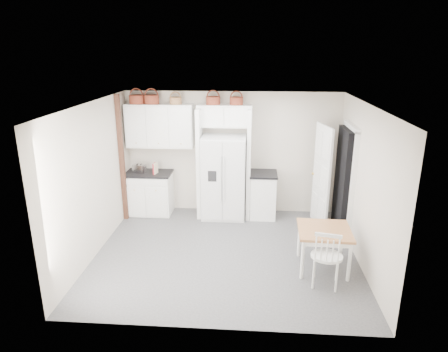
{
  "coord_description": "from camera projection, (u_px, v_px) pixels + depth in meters",
  "views": [
    {
      "loc": [
        0.43,
        -6.25,
        3.43
      ],
      "look_at": [
        -0.06,
        0.4,
        1.29
      ],
      "focal_mm": 32.0,
      "sensor_mm": 36.0,
      "label": 1
    }
  ],
  "objects": [
    {
      "name": "cookbook_cream",
      "position": [
        156.0,
        168.0,
        8.35
      ],
      "size": [
        0.07,
        0.16,
        0.23
      ],
      "primitive_type": "cube",
      "rotation": [
        0.0,
        0.0,
        -0.25
      ],
      "color": "beige",
      "rests_on": "counter_left"
    },
    {
      "name": "wall_left",
      "position": [
        94.0,
        180.0,
        6.78
      ],
      "size": [
        0.0,
        4.0,
        4.0
      ],
      "primitive_type": "plane",
      "rotation": [
        1.57,
        0.0,
        1.57
      ],
      "color": "beige",
      "rests_on": "floor"
    },
    {
      "name": "basket_upper_a",
      "position": [
        137.0,
        99.0,
        8.15
      ],
      "size": [
        0.31,
        0.31,
        0.18
      ],
      "primitive_type": "cylinder",
      "color": "#5B251A",
      "rests_on": "upper_cabinet"
    },
    {
      "name": "counter_left",
      "position": [
        148.0,
        173.0,
        8.48
      ],
      "size": [
        0.99,
        0.64,
        0.04
      ],
      "primitive_type": "cube",
      "color": "black",
      "rests_on": "base_cab_left"
    },
    {
      "name": "doorway_void",
      "position": [
        344.0,
        183.0,
        7.5
      ],
      "size": [
        0.18,
        0.85,
        2.05
      ],
      "primitive_type": "cube",
      "color": "black",
      "rests_on": "floor"
    },
    {
      "name": "counter_right",
      "position": [
        263.0,
        174.0,
        8.3
      ],
      "size": [
        0.57,
        0.67,
        0.04
      ],
      "primitive_type": "cube",
      "color": "black",
      "rests_on": "base_cab_right"
    },
    {
      "name": "cookbook_red",
      "position": [
        154.0,
        169.0,
        8.35
      ],
      "size": [
        0.04,
        0.15,
        0.22
      ],
      "primitive_type": "cube",
      "rotation": [
        0.0,
        0.0,
        -0.03
      ],
      "color": "maroon",
      "rests_on": "counter_left"
    },
    {
      "name": "bridge_cabinet",
      "position": [
        225.0,
        116.0,
        8.12
      ],
      "size": [
        1.12,
        0.34,
        0.45
      ],
      "primitive_type": "cube",
      "color": "white",
      "rests_on": "wall_back"
    },
    {
      "name": "base_cab_right",
      "position": [
        263.0,
        195.0,
        8.44
      ],
      "size": [
        0.53,
        0.63,
        0.93
      ],
      "primitive_type": "cube",
      "color": "white",
      "rests_on": "floor"
    },
    {
      "name": "ceiling",
      "position": [
        226.0,
        104.0,
        6.22
      ],
      "size": [
        4.5,
        4.5,
        0.0
      ],
      "primitive_type": "plane",
      "color": "white",
      "rests_on": "wall_back"
    },
    {
      "name": "wall_right",
      "position": [
        364.0,
        186.0,
        6.46
      ],
      "size": [
        0.0,
        4.0,
        4.0
      ],
      "primitive_type": "plane",
      "rotation": [
        1.57,
        0.0,
        -1.57
      ],
      "color": "beige",
      "rests_on": "floor"
    },
    {
      "name": "basket_upper_b",
      "position": [
        152.0,
        100.0,
        8.13
      ],
      "size": [
        0.3,
        0.3,
        0.18
      ],
      "primitive_type": "cylinder",
      "color": "#5B251A",
      "rests_on": "upper_cabinet"
    },
    {
      "name": "fridge_panel_left",
      "position": [
        200.0,
        163.0,
        8.33
      ],
      "size": [
        0.08,
        0.6,
        2.3
      ],
      "primitive_type": "cube",
      "color": "white",
      "rests_on": "floor"
    },
    {
      "name": "toaster",
      "position": [
        139.0,
        169.0,
        8.43
      ],
      "size": [
        0.3,
        0.23,
        0.18
      ],
      "primitive_type": "cube",
      "rotation": [
        0.0,
        0.0,
        -0.33
      ],
      "color": "silver",
      "rests_on": "counter_left"
    },
    {
      "name": "door_slab",
      "position": [
        321.0,
        177.0,
        7.85
      ],
      "size": [
        0.21,
        0.79,
        2.05
      ],
      "primitive_type": "cube",
      "rotation": [
        0.0,
        0.0,
        -1.36
      ],
      "color": "white",
      "rests_on": "floor"
    },
    {
      "name": "refrigerator",
      "position": [
        224.0,
        177.0,
        8.33
      ],
      "size": [
        0.9,
        0.72,
        1.74
      ],
      "primitive_type": "cube",
      "color": "silver",
      "rests_on": "floor"
    },
    {
      "name": "wall_back",
      "position": [
        232.0,
        153.0,
        8.52
      ],
      "size": [
        4.5,
        0.0,
        4.5
      ],
      "primitive_type": "plane",
      "rotation": [
        1.57,
        0.0,
        0.0
      ],
      "color": "beige",
      "rests_on": "floor"
    },
    {
      "name": "upper_cabinet",
      "position": [
        160.0,
        126.0,
        8.28
      ],
      "size": [
        1.4,
        0.34,
        0.9
      ],
      "primitive_type": "cube",
      "color": "white",
      "rests_on": "wall_back"
    },
    {
      "name": "base_cab_left",
      "position": [
        149.0,
        194.0,
        8.62
      ],
      "size": [
        0.95,
        0.6,
        0.88
      ],
      "primitive_type": "cube",
      "color": "white",
      "rests_on": "floor"
    },
    {
      "name": "floor",
      "position": [
        226.0,
        253.0,
        7.02
      ],
      "size": [
        4.5,
        4.5,
        0.0
      ],
      "primitive_type": "plane",
      "color": "#3E3E3F",
      "rests_on": "ground"
    },
    {
      "name": "dining_table",
      "position": [
        323.0,
        249.0,
        6.45
      ],
      "size": [
        0.86,
        0.86,
        0.69
      ],
      "primitive_type": "cube",
      "rotation": [
        0.0,
        0.0,
        -0.04
      ],
      "color": "#A96532",
      "rests_on": "floor"
    },
    {
      "name": "basket_bridge_a",
      "position": [
        213.0,
        101.0,
        8.04
      ],
      "size": [
        0.29,
        0.29,
        0.16
      ],
      "primitive_type": "cylinder",
      "color": "#5B251A",
      "rests_on": "bridge_cabinet"
    },
    {
      "name": "fridge_panel_right",
      "position": [
        249.0,
        164.0,
        8.26
      ],
      "size": [
        0.08,
        0.6,
        2.3
      ],
      "primitive_type": "cube",
      "color": "white",
      "rests_on": "floor"
    },
    {
      "name": "basket_bridge_b",
      "position": [
        236.0,
        101.0,
        8.01
      ],
      "size": [
        0.27,
        0.27,
        0.15
      ],
      "primitive_type": "cylinder",
      "color": "#5B251A",
      "rests_on": "bridge_cabinet"
    },
    {
      "name": "basket_upper_c",
      "position": [
        176.0,
        101.0,
        8.1
      ],
      "size": [
        0.24,
        0.24,
        0.14
      ],
      "primitive_type": "cylinder",
      "color": "brown",
      "rests_on": "upper_cabinet"
    },
    {
      "name": "trim_post",
      "position": [
        122.0,
        159.0,
        8.06
      ],
      "size": [
        0.09,
        0.09,
        2.6
      ],
      "primitive_type": "cube",
      "color": "black",
      "rests_on": "floor"
    },
    {
      "name": "windsor_chair",
      "position": [
        327.0,
        256.0,
        5.94
      ],
      "size": [
        0.55,
        0.52,
        0.97
      ],
      "primitive_type": "cube",
      "rotation": [
        0.0,
        0.0,
        -0.21
      ],
      "color": "white",
      "rests_on": "floor"
    }
  ]
}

